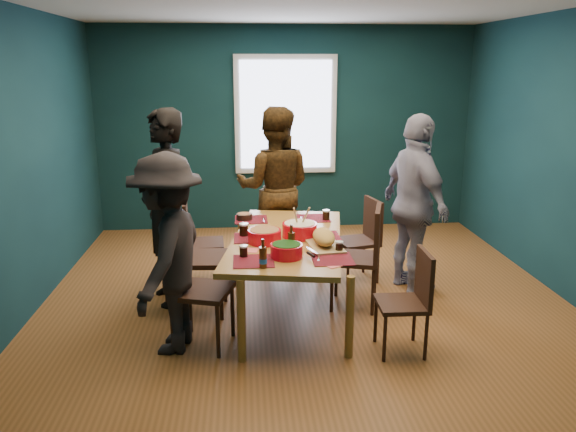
# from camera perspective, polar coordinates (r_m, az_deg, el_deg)

# --- Properties ---
(room) EXTENTS (5.01, 5.01, 2.71)m
(room) POSITION_cam_1_polar(r_m,az_deg,el_deg) (5.39, 1.52, 6.35)
(room) COLOR brown
(room) RESTS_ON ground
(dining_table) EXTENTS (1.23, 2.00, 0.71)m
(dining_table) POSITION_cam_1_polar(r_m,az_deg,el_deg) (5.00, -0.09, -2.91)
(dining_table) COLOR #A77932
(dining_table) RESTS_ON floor
(chair_left_far) EXTENTS (0.42, 0.42, 0.87)m
(chair_left_far) POSITION_cam_1_polar(r_m,az_deg,el_deg) (5.79, -9.36, -2.02)
(chair_left_far) COLOR #321A10
(chair_left_far) RESTS_ON floor
(chair_left_mid) EXTENTS (0.50, 0.50, 1.04)m
(chair_left_mid) POSITION_cam_1_polar(r_m,az_deg,el_deg) (5.11, -10.10, -3.22)
(chair_left_mid) COLOR #321A10
(chair_left_mid) RESTS_ON floor
(chair_left_near) EXTENTS (0.54, 0.54, 0.96)m
(chair_left_near) POSITION_cam_1_polar(r_m,az_deg,el_deg) (4.52, -9.85, -6.30)
(chair_left_near) COLOR #321A10
(chair_left_near) RESTS_ON floor
(chair_right_far) EXTENTS (0.47, 0.47, 0.86)m
(chair_right_far) POSITION_cam_1_polar(r_m,az_deg,el_deg) (5.88, 7.76, -1.75)
(chair_right_far) COLOR #321A10
(chair_right_far) RESTS_ON floor
(chair_right_mid) EXTENTS (0.53, 0.53, 0.96)m
(chair_right_mid) POSITION_cam_1_polar(r_m,az_deg,el_deg) (5.19, 7.83, -3.39)
(chair_right_mid) COLOR #321A10
(chair_right_mid) RESTS_ON floor
(chair_right_near) EXTENTS (0.38, 0.38, 0.82)m
(chair_right_near) POSITION_cam_1_polar(r_m,az_deg,el_deg) (4.48, 12.48, -7.75)
(chair_right_near) COLOR #321A10
(chair_right_near) RESTS_ON floor
(person_far_left) EXTENTS (0.64, 0.78, 1.83)m
(person_far_left) POSITION_cam_1_polar(r_m,az_deg,el_deg) (5.30, -12.28, 0.79)
(person_far_left) COLOR black
(person_far_left) RESTS_ON floor
(person_back) EXTENTS (0.94, 0.78, 1.77)m
(person_back) POSITION_cam_1_polar(r_m,az_deg,el_deg) (6.18, -1.38, 2.89)
(person_back) COLOR black
(person_back) RESTS_ON floor
(person_right) EXTENTS (0.68, 1.10, 1.75)m
(person_right) POSITION_cam_1_polar(r_m,az_deg,el_deg) (5.60, 12.77, 1.15)
(person_right) COLOR white
(person_right) RESTS_ON floor
(person_near_left) EXTENTS (0.79, 1.12, 1.57)m
(person_near_left) POSITION_cam_1_polar(r_m,az_deg,el_deg) (4.41, -12.08, -3.82)
(person_near_left) COLOR black
(person_near_left) RESTS_ON floor
(bowl_salad) EXTENTS (0.29, 0.29, 0.12)m
(bowl_salad) POSITION_cam_1_polar(r_m,az_deg,el_deg) (4.82, -2.40, -2.00)
(bowl_salad) COLOR red
(bowl_salad) RESTS_ON dining_table
(bowl_dumpling) EXTENTS (0.31, 0.31, 0.29)m
(bowl_dumpling) POSITION_cam_1_polar(r_m,az_deg,el_deg) (4.98, 1.19, -1.35)
(bowl_dumpling) COLOR red
(bowl_dumpling) RESTS_ON dining_table
(bowl_herbs) EXTENTS (0.26, 0.26, 0.11)m
(bowl_herbs) POSITION_cam_1_polar(r_m,az_deg,el_deg) (4.45, -0.16, -3.48)
(bowl_herbs) COLOR red
(bowl_herbs) RESTS_ON dining_table
(cutting_board) EXTENTS (0.34, 0.63, 0.14)m
(cutting_board) POSITION_cam_1_polar(r_m,az_deg,el_deg) (4.74, 3.64, -2.31)
(cutting_board) COLOR tan
(cutting_board) RESTS_ON dining_table
(small_bowl) EXTENTS (0.16, 0.16, 0.06)m
(small_bowl) POSITION_cam_1_polar(r_m,az_deg,el_deg) (5.55, -4.46, -0.04)
(small_bowl) COLOR black
(small_bowl) RESTS_ON dining_table
(beer_bottle_a) EXTENTS (0.06, 0.06, 0.23)m
(beer_bottle_a) POSITION_cam_1_polar(r_m,az_deg,el_deg) (4.23, -2.56, -4.23)
(beer_bottle_a) COLOR #461F0C
(beer_bottle_a) RESTS_ON dining_table
(beer_bottle_b) EXTENTS (0.06, 0.06, 0.23)m
(beer_bottle_b) POSITION_cam_1_polar(r_m,az_deg,el_deg) (4.57, 0.35, -2.59)
(beer_bottle_b) COLOR #461F0C
(beer_bottle_b) RESTS_ON dining_table
(cola_glass_a) EXTENTS (0.07, 0.07, 0.10)m
(cola_glass_a) POSITION_cam_1_polar(r_m,az_deg,el_deg) (4.48, -4.54, -3.53)
(cola_glass_a) COLOR black
(cola_glass_a) RESTS_ON dining_table
(cola_glass_b) EXTENTS (0.07, 0.07, 0.09)m
(cola_glass_b) POSITION_cam_1_polar(r_m,az_deg,el_deg) (4.60, 5.22, -3.08)
(cola_glass_b) COLOR black
(cola_glass_b) RESTS_ON dining_table
(cola_glass_c) EXTENTS (0.07, 0.07, 0.10)m
(cola_glass_c) POSITION_cam_1_polar(r_m,az_deg,el_deg) (5.53, 3.90, 0.16)
(cola_glass_c) COLOR black
(cola_glass_c) RESTS_ON dining_table
(cola_glass_d) EXTENTS (0.08, 0.08, 0.12)m
(cola_glass_d) POSITION_cam_1_polar(r_m,az_deg,el_deg) (5.02, -4.51, -1.33)
(cola_glass_d) COLOR black
(cola_glass_d) RESTS_ON dining_table
(napkin_a) EXTENTS (0.18, 0.18, 0.00)m
(napkin_a) POSITION_cam_1_polar(r_m,az_deg,el_deg) (5.08, 4.15, -1.83)
(napkin_a) COLOR #FB696A
(napkin_a) RESTS_ON dining_table
(napkin_b) EXTENTS (0.15, 0.15, 0.00)m
(napkin_b) POSITION_cam_1_polar(r_m,az_deg,el_deg) (4.64, -3.84, -3.49)
(napkin_b) COLOR #FB696A
(napkin_b) RESTS_ON dining_table
(napkin_c) EXTENTS (0.22, 0.22, 0.00)m
(napkin_c) POSITION_cam_1_polar(r_m,az_deg,el_deg) (4.34, 4.62, -4.85)
(napkin_c) COLOR #FB696A
(napkin_c) RESTS_ON dining_table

